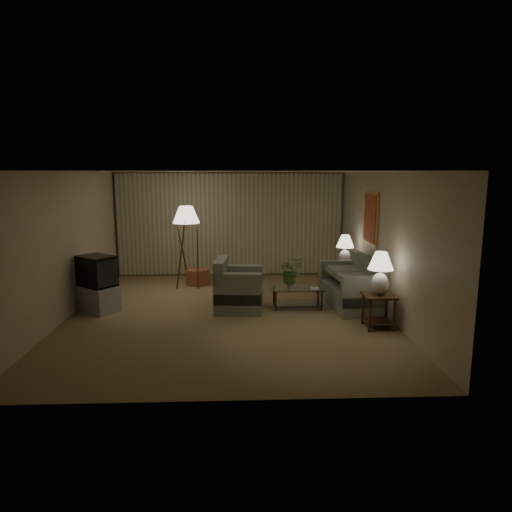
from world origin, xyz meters
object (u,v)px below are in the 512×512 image
Objects in this scene: armchair at (239,290)px; coffee_table at (297,295)px; table_lamp_near at (380,270)px; vase at (290,285)px; sofa at (351,287)px; side_table_far at (344,273)px; tv_cabinet at (98,298)px; floor_lamp at (187,245)px; crt_tv at (97,271)px; side_table_near at (379,305)px; ottoman at (198,277)px; table_lamp_far at (345,247)px.

armchair is 1.05× the size of coffee_table.
table_lamp_near reaches higher than vase.
sofa is 1.26m from side_table_far.
floor_lamp is at bearing 88.52° from tv_cabinet.
crt_tv reaches higher than tv_cabinet.
crt_tv is (-5.20, 1.23, 0.39)m from side_table_near.
floor_lamp is at bearing 140.21° from table_lamp_near.
crt_tv is at bearing -165.29° from side_table_far.
tv_cabinet is at bearing 166.64° from side_table_near.
armchair is 2.78m from tv_cabinet.
coffee_table is 1.86× the size of ottoman.
tv_cabinet is 2.75m from ottoman.
side_table_far is (2.43, 1.40, -0.00)m from armchair.
side_table_far is at bearing -6.73° from floor_lamp.
crt_tv is (-5.20, 1.23, -0.24)m from table_lamp_near.
crt_tv is at bearing 0.00° from tv_cabinet.
armchair is 1.03m from vase.
side_table_far is 3.71m from floor_lamp.
sofa is 1.51m from table_lamp_near.
table_lamp_near is 1.08× the size of table_lamp_far.
table_lamp_near is at bearing -44.19° from ottoman.
sofa is 3.19× the size of side_table_far.
side_table_near is 0.64× the size of tv_cabinet.
ottoman is at bearing 134.14° from vase.
table_lamp_near is (2.43, -1.20, 0.64)m from armchair.
table_lamp_near is (0.15, -1.35, 0.65)m from sofa.
sofa is 1.40m from table_lamp_far.
sofa is at bearing 5.16° from coffee_table.
coffee_table is 3.94m from tv_cabinet.
side_table_near is at bearing -44.83° from coffee_table.
table_lamp_near is 5.40m from tv_cabinet.
sofa is 1.26m from vase.
table_lamp_far reaches higher than vase.
tv_cabinet is 1.09× the size of crt_tv.
side_table_near is 4.37× the size of vase.
sofa reaches higher than coffee_table.
floor_lamp is 14.03× the size of vase.
side_table_near is at bearing 26.22° from tv_cabinet.
armchair reaches higher than sofa.
side_table_near is 5.35m from tv_cabinet.
coffee_table is 3.01m from ottoman.
armchair is at bearing -149.97° from table_lamp_far.
armchair is at bearing 38.77° from tv_cabinet.
table_lamp_far is at bearing 47.03° from coffee_table.
crt_tv is 6.24× the size of vase.
crt_tv is (-2.77, 0.04, 0.40)m from armchair.
vase is at bearing -136.20° from table_lamp_far.
floor_lamp is (-3.49, 1.68, 0.61)m from sofa.
crt_tv is at bearing -130.16° from ottoman.
tv_cabinet reaches higher than ottoman.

